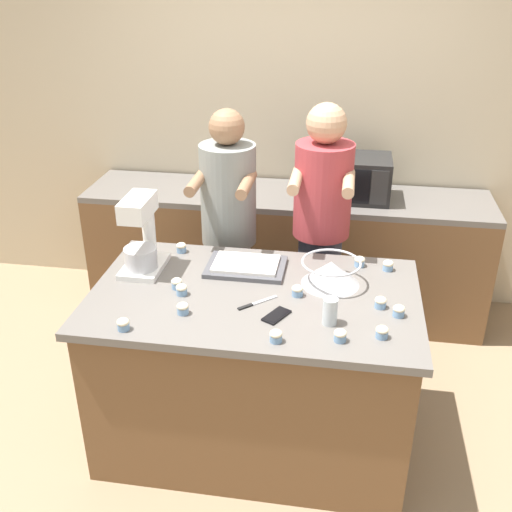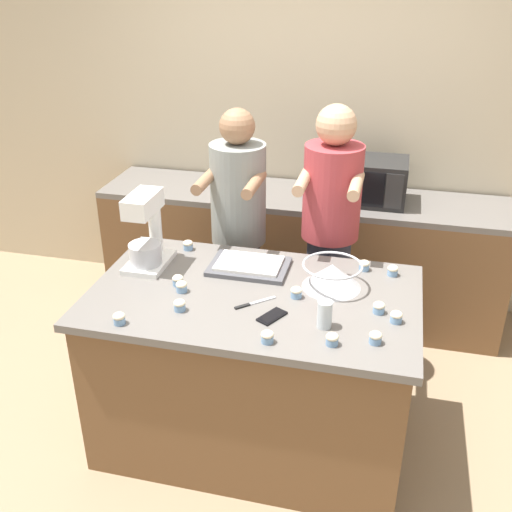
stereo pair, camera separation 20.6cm
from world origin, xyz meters
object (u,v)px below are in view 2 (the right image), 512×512
at_px(cupcake_0, 119,318).
at_px(cupcake_11, 296,292).
at_px(cell_phone, 272,316).
at_px(cupcake_12, 180,305).
at_px(cupcake_6, 364,265).
at_px(cupcake_9, 396,317).
at_px(microwave_oven, 365,180).
at_px(knife, 253,303).
at_px(cupcake_3, 188,245).
at_px(mixing_bowl, 332,275).
at_px(cupcake_1, 267,337).
at_px(baking_tray, 249,266).
at_px(cupcake_8, 182,286).
at_px(drinking_glass, 325,314).
at_px(cupcake_4, 375,337).
at_px(cupcake_10, 178,280).
at_px(person_right, 329,240).
at_px(cupcake_7, 332,339).
at_px(cupcake_2, 393,270).
at_px(stand_mixer, 147,235).
at_px(cupcake_5, 379,307).

xyz_separation_m(cupcake_0, cupcake_11, (0.73, 0.42, 0.00)).
height_order(cell_phone, cupcake_0, cupcake_0).
bearing_deg(cupcake_12, cupcake_6, 37.21).
bearing_deg(cupcake_9, cupcake_12, -172.11).
distance_m(microwave_oven, knife, 1.53).
bearing_deg(cupcake_0, cupcake_3, 86.82).
height_order(mixing_bowl, cupcake_0, mixing_bowl).
bearing_deg(cupcake_1, baking_tray, 110.91).
distance_m(microwave_oven, cupcake_1, 1.78).
bearing_deg(cell_phone, cupcake_8, 165.54).
distance_m(drinking_glass, cupcake_4, 0.24).
bearing_deg(cupcake_10, drinking_glass, -14.59).
height_order(microwave_oven, cupcake_10, microwave_oven).
height_order(mixing_bowl, baking_tray, mixing_bowl).
relative_size(cupcake_1, cupcake_10, 1.00).
bearing_deg(person_right, cupcake_8, -128.09).
xyz_separation_m(cupcake_1, cupcake_8, (-0.50, 0.32, 0.00)).
relative_size(microwave_oven, drinking_glass, 4.27).
relative_size(cupcake_6, cupcake_8, 1.00).
height_order(baking_tray, cupcake_7, cupcake_7).
bearing_deg(cupcake_10, cupcake_2, 19.19).
height_order(drinking_glass, cupcake_8, drinking_glass).
bearing_deg(cupcake_9, cupcake_1, -151.25).
relative_size(mixing_bowl, cupcake_10, 5.31).
height_order(cupcake_6, cupcake_12, same).
distance_m(knife, cupcake_8, 0.37).
distance_m(cupcake_2, cupcake_3, 1.13).
xyz_separation_m(mixing_bowl, microwave_oven, (0.06, 1.22, 0.08)).
height_order(stand_mixer, cupcake_11, stand_mixer).
distance_m(person_right, cupcake_0, 1.39).
bearing_deg(cupcake_9, cupcake_0, -165.71).
height_order(drinking_glass, cupcake_10, drinking_glass).
bearing_deg(mixing_bowl, person_right, 98.34).
xyz_separation_m(cupcake_2, cupcake_7, (-0.23, -0.69, 0.00)).
bearing_deg(cupcake_3, cupcake_12, -73.91).
xyz_separation_m(knife, cupcake_12, (-0.32, -0.14, 0.03)).
bearing_deg(cupcake_7, cupcake_0, -176.09).
height_order(cupcake_8, cupcake_10, same).
bearing_deg(drinking_glass, knife, 162.65).
xyz_separation_m(knife, cupcake_9, (0.66, 0.00, 0.03)).
height_order(mixing_bowl, cupcake_10, mixing_bowl).
bearing_deg(mixing_bowl, stand_mixer, 179.76).
height_order(baking_tray, cupcake_0, cupcake_0).
distance_m(cupcake_0, cupcake_12, 0.28).
xyz_separation_m(cupcake_4, cupcake_5, (-0.00, 0.25, 0.00)).
relative_size(knife, cupcake_9, 3.07).
relative_size(cupcake_5, cupcake_12, 1.00).
relative_size(cupcake_3, cupcake_5, 1.00).
xyz_separation_m(stand_mixer, cupcake_4, (1.22, -0.44, -0.15)).
relative_size(microwave_oven, cupcake_4, 9.65).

